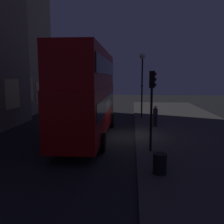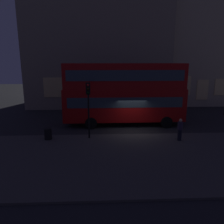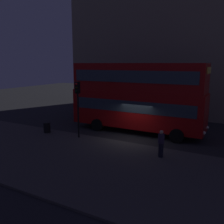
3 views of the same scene
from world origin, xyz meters
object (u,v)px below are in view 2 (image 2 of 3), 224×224
object	(u,v)px
pedestrian	(180,129)
litter_bin	(48,134)
double_decker_bus	(124,91)
traffic_light_near_kerb	(88,99)

from	to	relation	value
pedestrian	litter_bin	distance (m)	9.66
double_decker_bus	pedestrian	size ratio (longest dim) A/B	6.72
pedestrian	traffic_light_near_kerb	bearing A→B (deg)	-140.30
traffic_light_near_kerb	pedestrian	xyz separation A→B (m)	(6.60, -0.82, -2.15)
traffic_light_near_kerb	litter_bin	bearing A→B (deg)	-178.85
litter_bin	double_decker_bus	bearing A→B (deg)	33.38
traffic_light_near_kerb	pedestrian	world-z (taller)	traffic_light_near_kerb
traffic_light_near_kerb	pedestrian	distance (m)	6.99
pedestrian	double_decker_bus	bearing A→B (deg)	174.71
double_decker_bus	pedestrian	bearing A→B (deg)	-52.47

